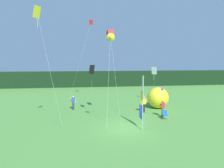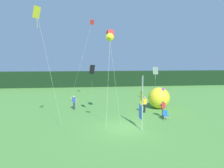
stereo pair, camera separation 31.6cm
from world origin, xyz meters
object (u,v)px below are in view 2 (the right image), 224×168
person_mid_field (145,104)px  kite_red_box_1 (92,23)px  person_far_left (74,102)px  folding_chair (166,114)px  kite_yellow_delta_0 (110,38)px  banner_flag (141,104)px  person_near_banner (163,108)px  kite_yellow_diamond_4 (38,20)px  kite_black_diamond_2 (92,71)px  kite_white_diamond_3 (155,72)px  inflatable_balloon (159,98)px  kite_red_box_5 (110,35)px

person_mid_field → kite_red_box_1: kite_red_box_1 is taller
person_far_left → folding_chair: (9.23, -4.81, -0.36)m
kite_yellow_delta_0 → banner_flag: bearing=23.9°
banner_flag → person_mid_field: (1.71, 4.88, -1.23)m
person_near_banner → kite_red_box_1: size_ratio=0.16×
banner_flag → person_mid_field: banner_flag is taller
banner_flag → kite_yellow_diamond_4: kite_yellow_diamond_4 is taller
person_near_banner → folding_chair: 0.90m
kite_black_diamond_2 → kite_white_diamond_3: kite_black_diamond_2 is taller
person_far_left → kite_black_diamond_2: (2.15, -2.75, 3.79)m
person_near_banner → folding_chair: person_near_banner is taller
person_mid_field → inflatable_balloon: bearing=35.7°
folding_chair → kite_red_box_1: kite_red_box_1 is taller
kite_red_box_1 → kite_white_diamond_3: kite_red_box_1 is taller
kite_red_box_1 → kite_yellow_delta_0: bearing=-84.4°
person_near_banner → kite_red_box_1: (-7.03, 7.71, 9.74)m
banner_flag → person_far_left: 9.44m
banner_flag → kite_yellow_delta_0: bearing=-156.1°
kite_yellow_diamond_4 → folding_chair: bearing=9.6°
folding_chair → kite_black_diamond_2: kite_black_diamond_2 is taller
inflatable_balloon → kite_red_box_5: kite_red_box_5 is taller
person_mid_field → person_far_left: size_ratio=1.09×
kite_white_diamond_3 → kite_red_box_5: bearing=-132.5°
kite_white_diamond_3 → kite_red_box_1: bearing=175.6°
person_near_banner → inflatable_balloon: inflatable_balloon is taller
person_near_banner → inflatable_balloon: size_ratio=0.67×
kite_red_box_1 → kite_red_box_5: size_ratio=1.31×
kite_yellow_delta_0 → kite_black_diamond_2: kite_yellow_delta_0 is taller
inflatable_balloon → kite_yellow_delta_0: kite_yellow_delta_0 is taller
inflatable_balloon → kite_yellow_delta_0: bearing=-131.0°
person_near_banner → kite_yellow_diamond_4: kite_yellow_diamond_4 is taller
person_near_banner → kite_red_box_1: bearing=132.4°
kite_yellow_diamond_4 → inflatable_balloon: bearing=27.2°
folding_chair → kite_black_diamond_2: bearing=163.8°
person_mid_field → kite_black_diamond_2: kite_black_diamond_2 is taller
person_near_banner → kite_yellow_delta_0: bearing=-144.2°
person_mid_field → kite_red_box_1: bearing=134.2°
kite_yellow_delta_0 → person_mid_field: bearing=53.7°
person_near_banner → kite_red_box_5: kite_red_box_5 is taller
kite_red_box_1 → kite_black_diamond_2: bearing=-90.8°
person_far_left → kite_red_box_5: (3.82, -4.61, 7.14)m
banner_flag → folding_chair: (3.05, 2.20, -1.67)m
kite_yellow_delta_0 → kite_yellow_diamond_4: kite_yellow_diamond_4 is taller
kite_yellow_diamond_4 → kite_red_box_5: kite_yellow_diamond_4 is taller
folding_chair → kite_yellow_delta_0: 9.61m
kite_red_box_1 → kite_yellow_diamond_4: bearing=-111.5°
kite_white_diamond_3 → kite_yellow_diamond_4: bearing=-142.5°
folding_chair → kite_white_diamond_3: kite_white_diamond_3 is taller
kite_red_box_1 → folding_chair: bearing=-50.6°
banner_flag → kite_red_box_1: kite_red_box_1 is taller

